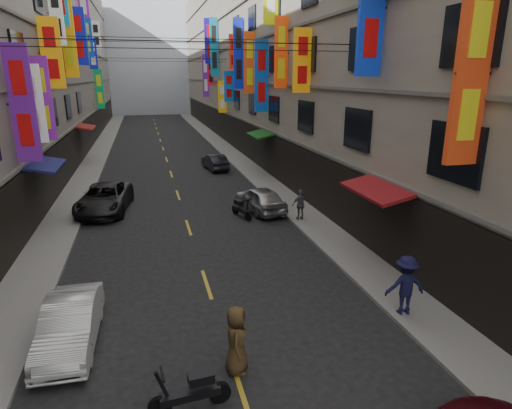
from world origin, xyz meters
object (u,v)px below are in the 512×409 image
scooter_far_right (241,209)px  pedestrian_rfar (301,205)px  scooter_crossing (192,392)px  car_left_mid (70,324)px  car_left_far (105,198)px  car_right_mid (260,199)px  pedestrian_crossing (236,340)px  car_right_far (215,162)px  pedestrian_rnear (405,285)px

scooter_far_right → pedestrian_rfar: size_ratio=1.15×
scooter_crossing → car_left_mid: (-2.85, 3.16, 0.18)m
pedestrian_rfar → scooter_crossing: bearing=56.7°
car_left_far → car_right_mid: size_ratio=1.30×
car_left_far → pedestrian_crossing: pedestrian_crossing is taller
car_right_far → scooter_crossing: bearing=72.4°
pedestrian_rnear → car_right_mid: bearing=-75.1°
car_left_mid → pedestrian_crossing: 4.61m
car_right_mid → car_left_mid: bearing=42.1°
car_right_far → pedestrian_rnear: (2.01, -22.30, 0.43)m
scooter_far_right → pedestrian_rfar: bearing=134.0°
pedestrian_rfar → pedestrian_crossing: 11.54m
pedestrian_rnear → pedestrian_rfar: bearing=-82.7°
pedestrian_rfar → car_left_far: bearing=-26.8°
car_right_mid → pedestrian_crossing: (-3.94, -12.36, 0.20)m
car_right_mid → car_left_far: bearing=-24.2°
car_right_mid → pedestrian_rnear: pedestrian_rnear is taller
pedestrian_crossing → car_right_far: bearing=6.4°
scooter_crossing → pedestrian_rfar: pedestrian_rfar is taller
scooter_far_right → pedestrian_rnear: (2.61, -10.42, 0.59)m
scooter_crossing → car_right_far: bearing=-15.4°
car_right_mid → pedestrian_rfar: pedestrian_rfar is taller
pedestrian_rfar → scooter_far_right: bearing=-30.7°
car_right_far → pedestrian_rfar: bearing=91.8°
scooter_crossing → pedestrian_crossing: size_ratio=1.04×
car_left_mid → pedestrian_crossing: size_ratio=2.16×
scooter_far_right → car_left_far: car_left_far is taller
scooter_crossing → car_right_far: car_right_far is taller
scooter_far_right → scooter_crossing: bearing=54.6°
car_left_far → pedestrian_rfar: (9.47, -4.24, 0.17)m
pedestrian_rnear → car_right_far: bearing=-77.2°
car_left_mid → pedestrian_rfar: size_ratio=2.47×
scooter_crossing → pedestrian_rnear: (6.56, 2.18, 0.59)m
car_left_mid → car_right_mid: bearing=53.5°
car_right_far → pedestrian_rnear: bearing=88.1°
scooter_crossing → pedestrian_crossing: (1.20, 0.98, 0.43)m
pedestrian_rnear → scooter_crossing: bearing=26.0°
car_left_far → car_right_far: car_left_far is taller
car_left_far → car_left_mid: bearing=-82.6°
car_right_mid → car_right_far: 11.15m
car_left_far → car_right_far: (7.40, 9.07, -0.12)m
car_left_mid → car_right_far: size_ratio=1.03×
car_left_far → pedestrian_rfar: bearing=-16.7°
scooter_far_right → car_right_mid: 1.44m
scooter_far_right → car_left_mid: car_left_mid is taller
car_left_far → pedestrian_rnear: (9.41, -13.23, 0.31)m
pedestrian_crossing → scooter_far_right: bearing=1.2°
scooter_crossing → pedestrian_rfar: (6.62, 11.17, 0.44)m
car_left_mid → pedestrian_rnear: bearing=-4.3°
scooter_far_right → car_right_far: bearing=-111.0°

